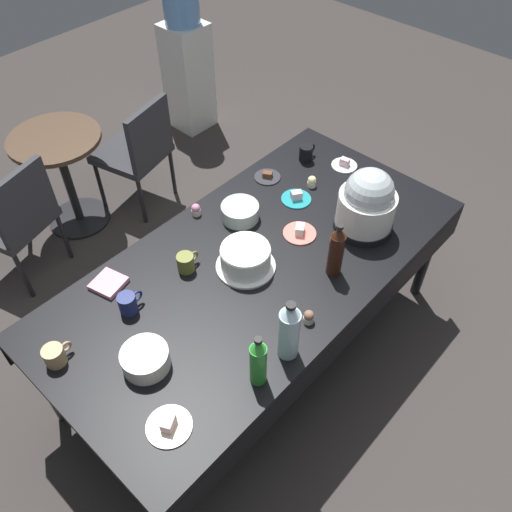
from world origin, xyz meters
TOP-DOWN VIEW (x-y plane):
  - ground at (0.00, 0.00)m, footprint 9.00×9.00m
  - potluck_table at (0.00, 0.00)m, footprint 2.20×1.10m
  - frosted_layer_cake at (-0.05, 0.02)m, footprint 0.29×0.29m
  - slow_cooker at (0.56, -0.24)m, footprint 0.31×0.31m
  - glass_salad_bowl at (0.19, 0.28)m, footprint 0.20×0.20m
  - ceramic_snack_bowl at (-0.73, -0.05)m, footprint 0.20×0.20m
  - dessert_plate_teal at (0.50, 0.16)m, footprint 0.17×0.17m
  - dessert_plate_cream at (-0.85, -0.33)m, footprint 0.18×0.18m
  - dessert_plate_charcoal at (0.54, 0.40)m, footprint 0.15×0.15m
  - dessert_plate_white at (0.93, 0.14)m, footprint 0.15×0.15m
  - dessert_plate_coral at (0.30, -0.03)m, footprint 0.17×0.17m
  - cupcake_mint at (0.05, 0.48)m, footprint 0.05×0.05m
  - cupcake_lemon at (0.65, 0.17)m, footprint 0.05×0.05m
  - cupcake_rose at (-0.10, -0.41)m, footprint 0.05×0.05m
  - soda_bottle_lime_soda at (-0.47, -0.44)m, footprint 0.07×0.07m
  - soda_bottle_cola at (0.21, -0.31)m, footprint 0.07×0.07m
  - soda_bottle_water at (-0.29, -0.44)m, footprint 0.09×0.09m
  - coffee_mug_olive at (-0.26, 0.22)m, footprint 0.12×0.08m
  - coffee_mug_tan at (-0.97, 0.24)m, footprint 0.13×0.09m
  - coffee_mug_navy at (-0.60, 0.23)m, footprint 0.13×0.08m
  - coffee_mug_black at (0.82, 0.35)m, footprint 0.12×0.08m
  - paper_napkin_stack at (-0.57, 0.42)m, footprint 0.17×0.17m
  - maroon_chair_left at (-0.53, 1.50)m, footprint 0.54×0.54m
  - maroon_chair_right at (0.42, 1.50)m, footprint 0.53×0.53m
  - round_cafe_table at (-0.05, 1.72)m, footprint 0.60×0.60m
  - water_cooler at (1.38, 2.04)m, footprint 0.32×0.32m

SIDE VIEW (x-z plane):
  - ground at x=0.00m, z-range 0.00..0.00m
  - maroon_chair_left at x=-0.53m, z-range 0.07..0.92m
  - maroon_chair_right at x=0.42m, z-range 0.07..0.92m
  - round_cafe_table at x=-0.05m, z-range 0.14..0.86m
  - water_cooler at x=1.38m, z-range -0.03..1.21m
  - potluck_table at x=0.00m, z-range 0.31..1.06m
  - dessert_plate_charcoal at x=0.54m, z-range 0.74..0.78m
  - paper_napkin_stack at x=-0.57m, z-range 0.75..0.77m
  - dessert_plate_white at x=0.93m, z-range 0.74..0.79m
  - dessert_plate_teal at x=0.50m, z-range 0.74..0.79m
  - dessert_plate_cream at x=-0.85m, z-range 0.74..0.79m
  - dessert_plate_coral at x=0.30m, z-range 0.74..0.79m
  - cupcake_mint at x=0.05m, z-range 0.75..0.82m
  - cupcake_lemon at x=0.65m, z-range 0.75..0.82m
  - cupcake_rose at x=-0.10m, z-range 0.75..0.82m
  - glass_salad_bowl at x=0.19m, z-range 0.75..0.83m
  - coffee_mug_tan at x=-0.97m, z-range 0.75..0.84m
  - ceramic_snack_bowl at x=-0.73m, z-range 0.75..0.84m
  - coffee_mug_olive at x=-0.26m, z-range 0.75..0.84m
  - coffee_mug_black at x=0.82m, z-range 0.75..0.85m
  - coffee_mug_navy at x=-0.60m, z-range 0.75..0.85m
  - frosted_layer_cake at x=-0.05m, z-range 0.75..0.88m
  - soda_bottle_lime_soda at x=-0.47m, z-range 0.74..1.02m
  - soda_bottle_cola at x=0.21m, z-range 0.74..1.05m
  - soda_bottle_water at x=-0.29m, z-range 0.74..1.07m
  - slow_cooker at x=0.56m, z-range 0.73..1.10m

